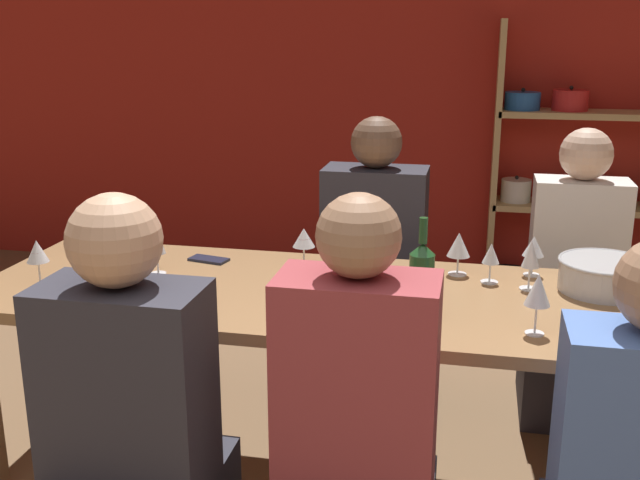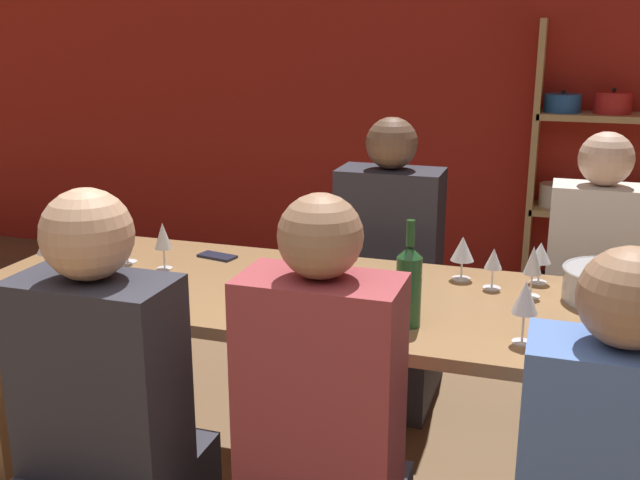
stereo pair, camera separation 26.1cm
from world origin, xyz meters
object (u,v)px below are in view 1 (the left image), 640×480
(wine_bottle_green, at_px, (421,281))
(person_far_a, at_px, (571,311))
(wine_glass_white_b, at_px, (534,248))
(wine_glass_red_d, at_px, (37,253))
(mixing_bowl, at_px, (604,274))
(person_far_b, at_px, (373,297))
(wine_glass_white_c, at_px, (491,255))
(dining_table, at_px, (314,314))
(wine_glass_red_b, at_px, (156,242))
(cell_phone, at_px, (209,259))
(wine_glass_red_c, at_px, (459,246))
(wine_glass_red_e, at_px, (77,229))
(shelf_unit, at_px, (603,202))
(wine_glass_white_d, at_px, (105,223))
(wine_glass_empty_a, at_px, (531,255))
(wine_glass_white_a, at_px, (538,291))
(wine_glass_red_f, at_px, (116,240))
(wine_glass_red_a, at_px, (304,239))

(wine_bottle_green, relative_size, person_far_a, 0.27)
(wine_glass_white_b, bearing_deg, wine_glass_red_d, -163.74)
(mixing_bowl, xyz_separation_m, person_far_a, (-0.02, 0.53, -0.34))
(person_far_b, bearing_deg, wine_bottle_green, 106.02)
(person_far_b, bearing_deg, wine_glass_white_c, 132.06)
(dining_table, bearing_deg, wine_glass_white_b, 23.34)
(wine_glass_red_b, xyz_separation_m, cell_phone, (0.12, 0.19, -0.12))
(wine_glass_red_c, xyz_separation_m, cell_phone, (-0.94, -0.03, -0.10))
(dining_table, bearing_deg, cell_phone, 152.60)
(wine_glass_red_e, bearing_deg, mixing_bowl, -0.61)
(wine_bottle_green, relative_size, cell_phone, 2.03)
(wine_glass_red_c, xyz_separation_m, person_far_b, (-0.37, 0.47, -0.39))
(shelf_unit, xyz_separation_m, wine_glass_white_d, (-2.18, -1.95, 0.25))
(wine_bottle_green, height_order, wine_glass_empty_a, wine_bottle_green)
(shelf_unit, relative_size, wine_glass_red_b, 9.32)
(wine_glass_white_a, xyz_separation_m, wine_glass_red_f, (-1.48, 0.32, -0.02))
(wine_glass_red_e, relative_size, person_far_b, 0.12)
(person_far_a, bearing_deg, mixing_bowl, 92.45)
(wine_glass_red_b, height_order, cell_phone, wine_glass_red_b)
(wine_glass_white_c, distance_m, wine_glass_red_f, 1.36)
(wine_glass_red_a, xyz_separation_m, person_far_b, (0.20, 0.50, -0.39))
(dining_table, relative_size, wine_glass_red_b, 13.21)
(wine_glass_white_c, bearing_deg, wine_glass_red_e, 179.52)
(wine_glass_white_a, relative_size, wine_glass_empty_a, 1.05)
(wine_glass_red_e, bearing_deg, wine_glass_red_f, -30.51)
(shelf_unit, relative_size, wine_glass_empty_a, 9.40)
(wine_glass_red_e, height_order, wine_glass_white_c, wine_glass_red_e)
(wine_glass_white_a, relative_size, wine_glass_white_b, 1.26)
(wine_glass_red_f, bearing_deg, wine_glass_white_c, 5.33)
(wine_glass_red_d, bearing_deg, wine_glass_red_e, 100.59)
(shelf_unit, relative_size, wine_glass_white_a, 8.92)
(shelf_unit, height_order, wine_glass_white_b, shelf_unit)
(dining_table, height_order, wine_glass_red_c, wine_glass_red_c)
(wine_glass_red_b, relative_size, wine_glass_white_c, 1.24)
(wine_glass_empty_a, xyz_separation_m, person_far_b, (-0.61, 0.58, -0.40))
(wine_glass_red_d, relative_size, wine_glass_empty_a, 0.96)
(wine_glass_red_f, bearing_deg, wine_glass_red_c, 8.87)
(wine_glass_white_a, height_order, person_far_a, person_far_a)
(wine_glass_red_d, bearing_deg, wine_glass_red_f, 56.33)
(wine_glass_red_d, bearing_deg, person_far_b, 41.22)
(wine_glass_red_e, height_order, cell_phone, wine_glass_red_e)
(wine_glass_red_b, bearing_deg, dining_table, -4.98)
(mixing_bowl, relative_size, wine_glass_white_a, 1.66)
(wine_bottle_green, relative_size, wine_glass_white_c, 2.28)
(dining_table, bearing_deg, wine_bottle_green, -29.16)
(wine_bottle_green, distance_m, wine_glass_red_d, 1.31)
(wine_glass_red_d, bearing_deg, wine_glass_white_d, 88.02)
(dining_table, relative_size, cell_phone, 14.51)
(wine_glass_red_a, bearing_deg, wine_glass_white_c, -2.48)
(dining_table, xyz_separation_m, wine_bottle_green, (0.38, -0.21, 0.22))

